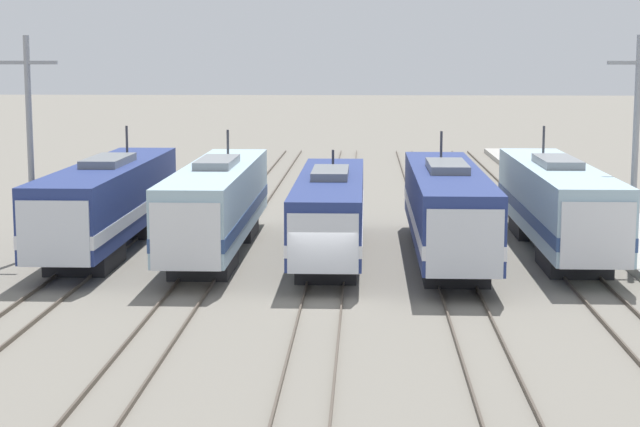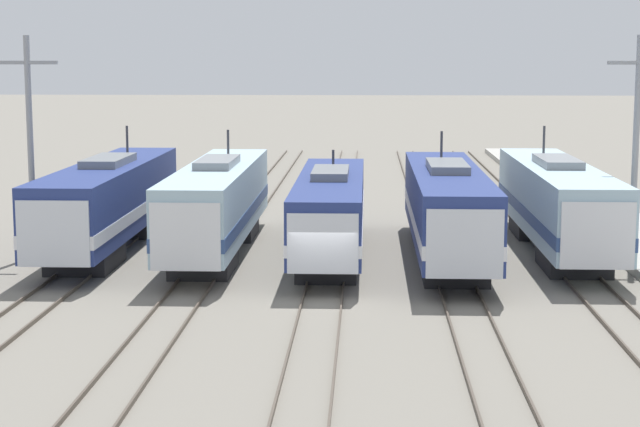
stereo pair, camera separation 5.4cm
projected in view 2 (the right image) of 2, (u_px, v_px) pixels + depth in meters
The scene contains 13 objects.
ground_plane at pixel (323, 298), 39.42m from camera, with size 400.00×400.00×0.00m, color slate.
rail_pair_far_left at pixel (49, 294), 39.85m from camera, with size 1.50×120.00×0.15m.
rail_pair_center_left at pixel (185, 295), 39.63m from camera, with size 1.51×120.00×0.15m.
rail_pair_center at pixel (323, 296), 39.41m from camera, with size 1.51×120.00×0.15m.
rail_pair_center_right at pixel (462, 298), 39.18m from camera, with size 1.51×120.00×0.15m.
rail_pair_far_right at pixel (602, 299), 38.96m from camera, with size 1.50×120.00×0.15m.
locomotive_far_left at pixel (107, 204), 48.56m from camera, with size 3.07×17.94×5.45m.
locomotive_center_left at pixel (216, 206), 47.56m from camera, with size 2.91×17.49×5.33m.
locomotive_center at pixel (330, 213), 46.72m from camera, with size 2.89×16.70×4.45m.
locomotive_center_right at pixel (447, 211), 46.37m from camera, with size 3.05×17.77×5.34m.
locomotive_far_right at pixel (558, 205), 48.13m from camera, with size 3.04×17.82×5.48m.
catenary_tower_left at pixel (30, 140), 46.73m from camera, with size 2.66×0.27×9.74m.
catenary_tower_right at pixel (636, 142), 45.59m from camera, with size 2.66×0.27×9.74m.
Camera 2 is at (1.59, -38.49, 8.91)m, focal length 60.00 mm.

